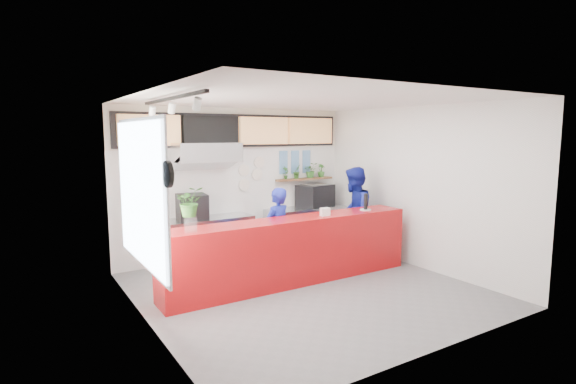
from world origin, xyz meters
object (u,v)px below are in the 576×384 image
espresso_machine (315,196)px  staff_center (277,232)px  panini_oven (192,207)px  pepper_mill (366,201)px  staff_right (354,213)px  service_counter (292,251)px

espresso_machine → staff_center: 2.25m
panini_oven → pepper_mill: bearing=-26.6°
espresso_machine → staff_right: bearing=-98.6°
panini_oven → pepper_mill: (2.64, -1.83, 0.13)m
service_counter → pepper_mill: 1.72m
staff_right → pepper_mill: staff_right is taller
staff_center → staff_right: size_ratio=0.85×
service_counter → espresso_machine: size_ratio=6.03×
service_counter → staff_right: staff_right is taller
staff_center → pepper_mill: 1.74m
staff_right → espresso_machine: bearing=-120.6°
pepper_mill → espresso_machine: bearing=84.5°
pepper_mill → staff_center: bearing=162.8°
panini_oven → staff_right: bearing=-13.9°
panini_oven → espresso_machine: 2.82m
espresso_machine → staff_right: 1.20m
staff_center → staff_right: staff_right is taller
staff_center → pepper_mill: bearing=145.8°
service_counter → staff_center: 0.52m
staff_right → pepper_mill: 0.79m
staff_center → staff_right: (1.87, 0.16, 0.14)m
service_counter → pepper_mill: pepper_mill is taller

